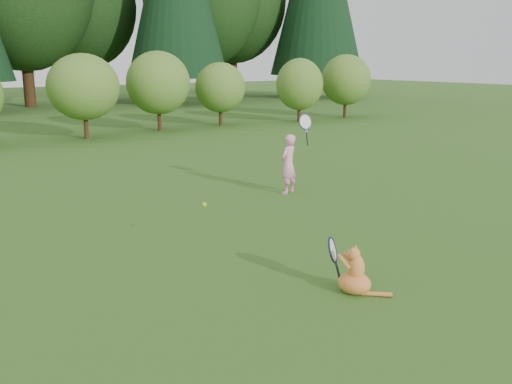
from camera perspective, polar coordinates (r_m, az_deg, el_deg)
ground at (r=7.41m, az=2.26°, el=-6.64°), size 100.00×100.00×0.00m
shrub_row at (r=19.07m, az=-22.14°, el=8.87°), size 28.00×3.00×2.80m
child at (r=10.85m, az=3.31°, el=2.96°), size 0.68×0.48×1.68m
cat at (r=6.37m, az=9.78°, el=-7.55°), size 0.50×0.79×0.73m
tennis_ball at (r=7.60m, az=-5.19°, el=-1.26°), size 0.06×0.06×0.06m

